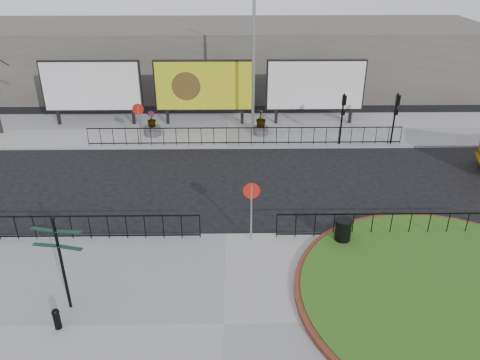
{
  "coord_description": "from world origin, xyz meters",
  "views": [
    {
      "loc": [
        0.34,
        -15.79,
        10.49
      ],
      "look_at": [
        0.6,
        2.0,
        1.52
      ],
      "focal_mm": 35.0,
      "sensor_mm": 36.0,
      "label": 1
    }
  ],
  "objects_px": {
    "litter_bin": "(343,232)",
    "planter_b": "(261,124)",
    "bollard": "(57,318)",
    "planter_a": "(152,127)",
    "billboard_mid": "(204,86)",
    "lamp_post": "(254,57)",
    "fingerpost_sign": "(60,254)"
  },
  "relations": [
    {
      "from": "planter_b",
      "to": "litter_bin",
      "type": "bearing_deg",
      "value": -78.02
    },
    {
      "from": "billboard_mid",
      "to": "planter_b",
      "type": "relative_size",
      "value": 3.94
    },
    {
      "from": "litter_bin",
      "to": "planter_a",
      "type": "xyz_separation_m",
      "value": [
        -9.09,
        11.78,
        -0.04
      ]
    },
    {
      "from": "lamp_post",
      "to": "fingerpost_sign",
      "type": "xyz_separation_m",
      "value": [
        -6.42,
        -15.16,
        -2.67
      ]
    },
    {
      "from": "billboard_mid",
      "to": "litter_bin",
      "type": "distance_m",
      "value": 15.13
    },
    {
      "from": "litter_bin",
      "to": "planter_b",
      "type": "xyz_separation_m",
      "value": [
        -2.5,
        11.78,
        0.09
      ]
    },
    {
      "from": "planter_a",
      "to": "planter_b",
      "type": "bearing_deg",
      "value": -0.0
    },
    {
      "from": "fingerpost_sign",
      "to": "planter_a",
      "type": "height_order",
      "value": "fingerpost_sign"
    },
    {
      "from": "billboard_mid",
      "to": "bollard",
      "type": "xyz_separation_m",
      "value": [
        -3.49,
        -18.06,
        -2.08
      ]
    },
    {
      "from": "billboard_mid",
      "to": "lamp_post",
      "type": "bearing_deg",
      "value": -33.25
    },
    {
      "from": "lamp_post",
      "to": "planter_a",
      "type": "relative_size",
      "value": 6.22
    },
    {
      "from": "lamp_post",
      "to": "planter_a",
      "type": "distance_m",
      "value": 7.4
    },
    {
      "from": "billboard_mid",
      "to": "lamp_post",
      "type": "relative_size",
      "value": 0.67
    },
    {
      "from": "billboard_mid",
      "to": "bollard",
      "type": "bearing_deg",
      "value": -100.95
    },
    {
      "from": "lamp_post",
      "to": "litter_bin",
      "type": "distance_m",
      "value": 12.85
    },
    {
      "from": "bollard",
      "to": "planter_a",
      "type": "height_order",
      "value": "planter_a"
    },
    {
      "from": "fingerpost_sign",
      "to": "planter_b",
      "type": "xyz_separation_m",
      "value": [
        6.92,
        15.16,
        -1.4
      ]
    },
    {
      "from": "lamp_post",
      "to": "planter_b",
      "type": "xyz_separation_m",
      "value": [
        0.49,
        -0.0,
        -4.07
      ]
    },
    {
      "from": "lamp_post",
      "to": "planter_b",
      "type": "distance_m",
      "value": 4.1
    },
    {
      "from": "litter_bin",
      "to": "planter_b",
      "type": "bearing_deg",
      "value": 101.98
    },
    {
      "from": "litter_bin",
      "to": "fingerpost_sign",
      "type": "bearing_deg",
      "value": -160.28
    },
    {
      "from": "litter_bin",
      "to": "planter_a",
      "type": "bearing_deg",
      "value": 127.65
    },
    {
      "from": "bollard",
      "to": "litter_bin",
      "type": "height_order",
      "value": "litter_bin"
    },
    {
      "from": "billboard_mid",
      "to": "fingerpost_sign",
      "type": "height_order",
      "value": "billboard_mid"
    },
    {
      "from": "billboard_mid",
      "to": "litter_bin",
      "type": "bearing_deg",
      "value": -66.43
    },
    {
      "from": "lamp_post",
      "to": "fingerpost_sign",
      "type": "distance_m",
      "value": 16.68
    },
    {
      "from": "bollard",
      "to": "litter_bin",
      "type": "xyz_separation_m",
      "value": [
        9.49,
        4.31,
        0.15
      ]
    },
    {
      "from": "billboard_mid",
      "to": "bollard",
      "type": "height_order",
      "value": "billboard_mid"
    },
    {
      "from": "lamp_post",
      "to": "litter_bin",
      "type": "relative_size",
      "value": 8.52
    },
    {
      "from": "bollard",
      "to": "fingerpost_sign",
      "type": "bearing_deg",
      "value": 85.25
    },
    {
      "from": "fingerpost_sign",
      "to": "litter_bin",
      "type": "relative_size",
      "value": 3.11
    },
    {
      "from": "lamp_post",
      "to": "planter_a",
      "type": "height_order",
      "value": "lamp_post"
    }
  ]
}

